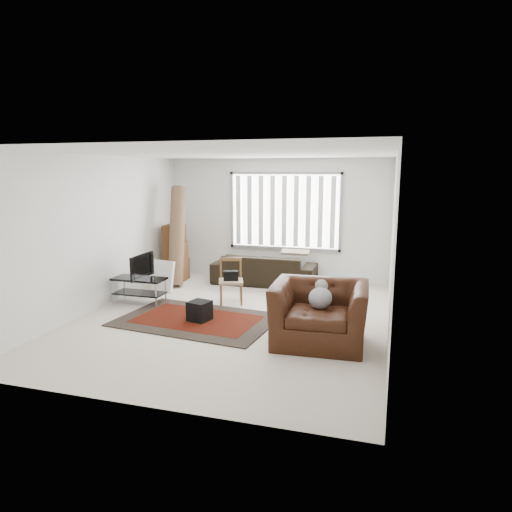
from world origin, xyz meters
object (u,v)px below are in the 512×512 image
(tv_stand, at_px, (139,285))
(moving_boxes, at_px, (175,255))
(sofa, at_px, (264,264))
(armchair, at_px, (320,309))
(side_chair, at_px, (231,279))

(tv_stand, xyz_separation_m, moving_boxes, (-0.18, 1.86, 0.23))
(moving_boxes, distance_m, sofa, 2.03)
(moving_boxes, xyz_separation_m, armchair, (3.68, -2.88, -0.08))
(side_chair, distance_m, armchair, 2.42)
(tv_stand, relative_size, armchair, 0.70)
(tv_stand, distance_m, sofa, 2.78)
(sofa, bearing_deg, armchair, 117.67)
(sofa, relative_size, armchair, 1.60)
(armchair, bearing_deg, sofa, 115.52)
(moving_boxes, bearing_deg, side_chair, -36.90)
(moving_boxes, height_order, side_chair, moving_boxes)
(side_chair, bearing_deg, moving_boxes, 122.80)
(tv_stand, bearing_deg, side_chair, 17.40)
(moving_boxes, xyz_separation_m, side_chair, (1.80, -1.35, -0.12))
(moving_boxes, bearing_deg, sofa, 6.60)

